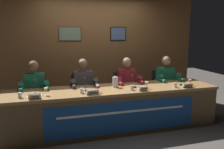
{
  "coord_description": "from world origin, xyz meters",
  "views": [
    {
      "loc": [
        -1.09,
        -3.8,
        1.72
      ],
      "look_at": [
        0.0,
        0.0,
        1.0
      ],
      "focal_mm": 36.48,
      "sensor_mm": 36.0,
      "label": 1
    }
  ],
  "objects_px": {
    "microphone_center_left": "(86,86)",
    "panelist_far_left": "(35,89)",
    "chair_center_right": "(124,94)",
    "microphone_far_right": "(180,81)",
    "microphone_far_left": "(36,89)",
    "juice_glass_center_left": "(98,87)",
    "juice_glass_center_right": "(146,84)",
    "nameplate_far_right": "(188,85)",
    "water_cup_center_right": "(132,88)",
    "panelist_far_right": "(167,81)",
    "microphone_center_right": "(134,83)",
    "document_stack_far_left": "(34,96)",
    "chair_far_right": "(162,91)",
    "water_cup_far_right": "(175,85)",
    "conference_table": "(114,102)",
    "nameplate_center_right": "(143,89)",
    "nameplate_center_left": "(93,92)",
    "water_cup_center_left": "(82,91)",
    "chair_far_left": "(36,101)",
    "nameplate_far_left": "(35,96)",
    "juice_glass_far_left": "(46,90)",
    "juice_glass_far_right": "(190,81)",
    "chair_center_left": "(82,97)",
    "water_cup_far_left": "(20,96)",
    "panelist_center_left": "(84,86)",
    "panelist_center_right": "(128,83)",
    "water_pitcher_central": "(115,82)"
  },
  "relations": [
    {
      "from": "chair_center_left",
      "to": "document_stack_far_left",
      "type": "distance_m",
      "value": 1.21
    },
    {
      "from": "chair_far_right",
      "to": "water_pitcher_central",
      "type": "xyz_separation_m",
      "value": [
        -1.25,
        -0.55,
        0.4
      ]
    },
    {
      "from": "chair_center_left",
      "to": "nameplate_center_right",
      "type": "bearing_deg",
      "value": -46.01
    },
    {
      "from": "panelist_far_right",
      "to": "juice_glass_center_left",
      "type": "bearing_deg",
      "value": -159.48
    },
    {
      "from": "microphone_far_left",
      "to": "water_cup_center_right",
      "type": "height_order",
      "value": "microphone_far_left"
    },
    {
      "from": "chair_far_left",
      "to": "conference_table",
      "type": "bearing_deg",
      "value": -28.73
    },
    {
      "from": "water_cup_center_left",
      "to": "microphone_far_right",
      "type": "distance_m",
      "value": 1.9
    },
    {
      "from": "chair_far_left",
      "to": "document_stack_far_left",
      "type": "distance_m",
      "value": 0.85
    },
    {
      "from": "water_cup_center_right",
      "to": "microphone_center_right",
      "type": "height_order",
      "value": "microphone_center_right"
    },
    {
      "from": "panelist_far_right",
      "to": "water_cup_far_right",
      "type": "relative_size",
      "value": 14.61
    },
    {
      "from": "water_cup_far_left",
      "to": "microphone_far_left",
      "type": "xyz_separation_m",
      "value": [
        0.22,
        0.19,
        0.04
      ]
    },
    {
      "from": "nameplate_far_left",
      "to": "water_cup_center_left",
      "type": "relative_size",
      "value": 2.15
    },
    {
      "from": "chair_center_right",
      "to": "microphone_far_right",
      "type": "bearing_deg",
      "value": -38.48
    },
    {
      "from": "chair_center_right",
      "to": "panelist_far_right",
      "type": "height_order",
      "value": "panelist_far_right"
    },
    {
      "from": "chair_far_right",
      "to": "juice_glass_far_right",
      "type": "height_order",
      "value": "chair_far_right"
    },
    {
      "from": "microphone_far_left",
      "to": "juice_glass_center_left",
      "type": "bearing_deg",
      "value": -10.25
    },
    {
      "from": "panelist_far_left",
      "to": "juice_glass_center_right",
      "type": "relative_size",
      "value": 10.01
    },
    {
      "from": "nameplate_center_left",
      "to": "microphone_far_left",
      "type": "bearing_deg",
      "value": 160.99
    },
    {
      "from": "microphone_center_right",
      "to": "document_stack_far_left",
      "type": "distance_m",
      "value": 1.72
    },
    {
      "from": "microphone_center_right",
      "to": "water_cup_far_right",
      "type": "distance_m",
      "value": 0.75
    },
    {
      "from": "microphone_center_left",
      "to": "panelist_far_left",
      "type": "bearing_deg",
      "value": 152.33
    },
    {
      "from": "nameplate_center_right",
      "to": "juice_glass_far_left",
      "type": "bearing_deg",
      "value": 174.39
    },
    {
      "from": "chair_center_right",
      "to": "water_cup_center_right",
      "type": "bearing_deg",
      "value": -99.91
    },
    {
      "from": "microphone_far_right",
      "to": "microphone_center_right",
      "type": "bearing_deg",
      "value": 176.4
    },
    {
      "from": "juice_glass_far_left",
      "to": "water_cup_center_right",
      "type": "bearing_deg",
      "value": -2.04
    },
    {
      "from": "microphone_center_right",
      "to": "juice_glass_center_left",
      "type": "bearing_deg",
      "value": -166.52
    },
    {
      "from": "microphone_far_left",
      "to": "document_stack_far_left",
      "type": "distance_m",
      "value": 0.17
    },
    {
      "from": "chair_center_right",
      "to": "chair_center_left",
      "type": "bearing_deg",
      "value": 180.0
    },
    {
      "from": "panelist_far_left",
      "to": "panelist_center_left",
      "type": "xyz_separation_m",
      "value": [
        0.89,
        0.0,
        0.0
      ]
    },
    {
      "from": "water_cup_far_right",
      "to": "document_stack_far_left",
      "type": "xyz_separation_m",
      "value": [
        -2.43,
        0.08,
        -0.03
      ]
    },
    {
      "from": "juice_glass_center_right",
      "to": "nameplate_far_right",
      "type": "relative_size",
      "value": 0.64
    },
    {
      "from": "juice_glass_center_left",
      "to": "chair_far_right",
      "type": "distance_m",
      "value": 1.87
    },
    {
      "from": "water_cup_center_right",
      "to": "chair_far_right",
      "type": "distance_m",
      "value": 1.37
    },
    {
      "from": "chair_far_right",
      "to": "panelist_far_right",
      "type": "distance_m",
      "value": 0.34
    },
    {
      "from": "chair_center_left",
      "to": "juice_glass_center_right",
      "type": "xyz_separation_m",
      "value": [
        1.03,
        -0.79,
        0.39
      ]
    },
    {
      "from": "panelist_far_left",
      "to": "microphone_far_left",
      "type": "relative_size",
      "value": 5.74
    },
    {
      "from": "panelist_far_left",
      "to": "nameplate_center_right",
      "type": "bearing_deg",
      "value": -22.35
    },
    {
      "from": "chair_far_left",
      "to": "panelist_far_right",
      "type": "distance_m",
      "value": 2.69
    },
    {
      "from": "juice_glass_center_right",
      "to": "juice_glass_far_right",
      "type": "relative_size",
      "value": 1.0
    },
    {
      "from": "chair_far_right",
      "to": "water_cup_far_right",
      "type": "bearing_deg",
      "value": -103.67
    },
    {
      "from": "chair_center_right",
      "to": "juice_glass_far_left",
      "type": "bearing_deg",
      "value": -153.72
    },
    {
      "from": "nameplate_center_left",
      "to": "chair_far_right",
      "type": "bearing_deg",
      "value": 28.23
    },
    {
      "from": "chair_center_right",
      "to": "chair_far_right",
      "type": "height_order",
      "value": "same"
    },
    {
      "from": "nameplate_center_left",
      "to": "microphone_center_right",
      "type": "xyz_separation_m",
      "value": [
        0.82,
        0.3,
        0.03
      ]
    },
    {
      "from": "panelist_center_left",
      "to": "panelist_center_right",
      "type": "bearing_deg",
      "value": 0.0
    },
    {
      "from": "conference_table",
      "to": "nameplate_center_right",
      "type": "distance_m",
      "value": 0.57
    },
    {
      "from": "conference_table",
      "to": "water_cup_center_left",
      "type": "xyz_separation_m",
      "value": [
        -0.57,
        -0.08,
        0.27
      ]
    },
    {
      "from": "nameplate_far_right",
      "to": "juice_glass_far_right",
      "type": "bearing_deg",
      "value": 44.56
    },
    {
      "from": "microphone_far_left",
      "to": "juice_glass_center_right",
      "type": "distance_m",
      "value": 1.89
    },
    {
      "from": "conference_table",
      "to": "water_cup_center_right",
      "type": "relative_size",
      "value": 45.32
    }
  ]
}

